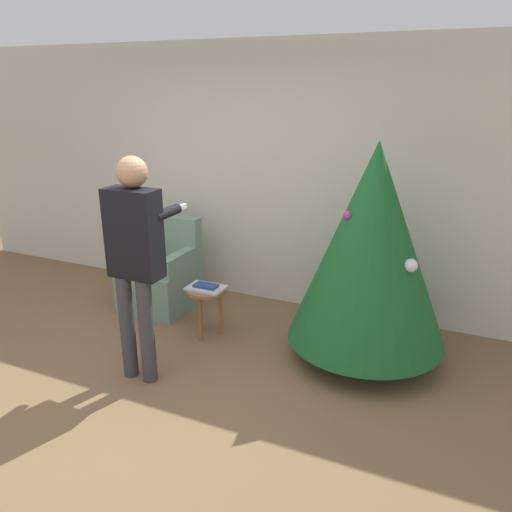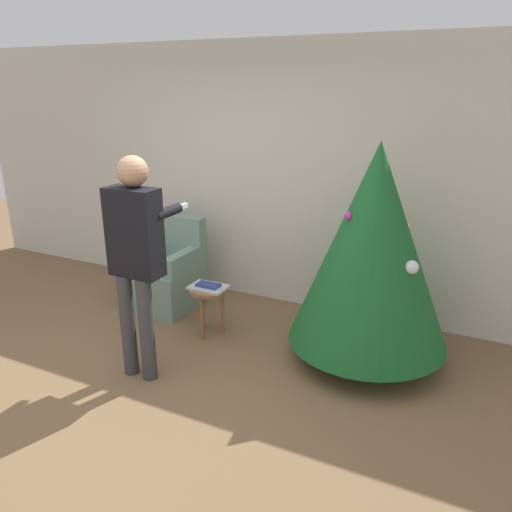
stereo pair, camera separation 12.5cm
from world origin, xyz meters
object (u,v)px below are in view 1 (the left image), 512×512
(christmas_tree, at_px, (371,245))
(armchair, at_px, (162,276))
(person_standing, at_px, (135,250))
(side_stool, at_px, (206,297))

(christmas_tree, height_order, armchair, christmas_tree)
(person_standing, relative_size, side_stool, 3.79)
(armchair, xyz_separation_m, side_stool, (0.76, -0.39, 0.05))
(armchair, bearing_deg, person_standing, -62.46)
(person_standing, bearing_deg, side_stool, 80.48)
(christmas_tree, distance_m, armchair, 2.33)
(side_stool, bearing_deg, person_standing, -99.52)
(side_stool, bearing_deg, armchair, 152.84)
(armchair, xyz_separation_m, person_standing, (0.63, -1.20, 0.74))
(christmas_tree, relative_size, side_stool, 3.98)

